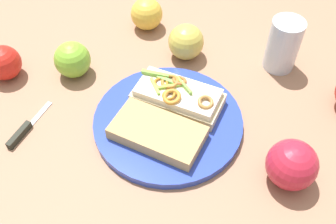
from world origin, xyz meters
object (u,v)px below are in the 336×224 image
object	(u,v)px
apple_0	(72,60)
drinking_glass	(283,45)
apple_5	(186,42)
bread_slice_side	(158,133)
plate	(168,122)
apple_2	(147,14)
sandwich	(177,96)
apple_4	(292,165)
knife	(24,130)
apple_1	(3,63)

from	to	relation	value
apple_0	drinking_glass	size ratio (longest dim) A/B	0.66
drinking_glass	apple_0	bearing A→B (deg)	6.61
apple_5	drinking_glass	xyz separation A→B (m)	(-0.20, 0.02, 0.02)
bread_slice_side	apple_0	distance (m)	0.25
plate	apple_2	distance (m)	0.30
sandwich	bread_slice_side	size ratio (longest dim) A/B	1.15
plate	sandwich	size ratio (longest dim) A/B	1.50
apple_4	knife	bearing A→B (deg)	-8.52
apple_5	apple_2	bearing A→B (deg)	-45.61
plate	knife	world-z (taller)	plate
apple_2	apple_5	distance (m)	0.13
plate	knife	distance (m)	0.26
apple_0	knife	distance (m)	0.17
plate	apple_1	bearing A→B (deg)	-17.99
apple_4	apple_0	bearing A→B (deg)	-29.44
apple_1	plate	bearing A→B (deg)	162.01
plate	apple_0	bearing A→B (deg)	-31.96
plate	bread_slice_side	size ratio (longest dim) A/B	1.72
bread_slice_side	drinking_glass	size ratio (longest dim) A/B	1.43
sandwich	apple_2	world-z (taller)	apple_2
apple_2	apple_4	bearing A→B (deg)	124.62
knife	apple_5	bearing A→B (deg)	-30.50
plate	apple_0	xyz separation A→B (m)	(0.20, -0.13, 0.03)
knife	plate	bearing A→B (deg)	-61.50
plate	apple_2	world-z (taller)	apple_2
apple_5	knife	world-z (taller)	apple_5
sandwich	apple_0	bearing A→B (deg)	179.66
sandwich	apple_0	world-z (taller)	apple_0
apple_1	apple_2	world-z (taller)	apple_2
sandwich	knife	bearing A→B (deg)	-143.91
sandwich	apple_4	distance (m)	0.24
knife	apple_0	bearing A→B (deg)	0.46
bread_slice_side	apple_0	xyz separation A→B (m)	(0.19, -0.17, 0.01)
sandwich	apple_4	size ratio (longest dim) A/B	2.20
plate	apple_4	bearing A→B (deg)	153.18
apple_2	apple_5	xyz separation A→B (m)	(-0.09, 0.09, 0.00)
apple_1	knife	world-z (taller)	apple_1
sandwich	apple_2	size ratio (longest dim) A/B	2.52
apple_0	apple_1	bearing A→B (deg)	6.53
apple_2	drinking_glass	distance (m)	0.31
apple_2	knife	size ratio (longest dim) A/B	0.62
plate	apple_5	bearing A→B (deg)	-97.75
apple_2	apple_5	size ratio (longest dim) A/B	0.96
apple_1	apple_5	bearing A→B (deg)	-167.03
sandwich	apple_0	distance (m)	0.23
sandwich	apple_5	xyz separation A→B (m)	(-0.01, -0.15, 0.00)
apple_5	knife	bearing A→B (deg)	38.31
apple_0	drinking_glass	bearing A→B (deg)	-173.39
plate	apple_2	bearing A→B (deg)	-77.09
bread_slice_side	apple_2	bearing A→B (deg)	121.70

